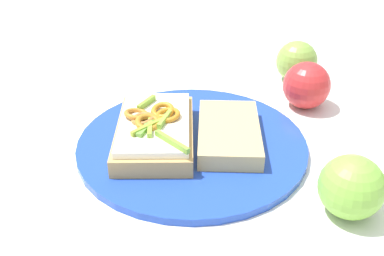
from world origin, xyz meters
The scene contains 7 objects.
ground_plane centered at (0.00, 0.00, 0.00)m, with size 2.00×2.00×0.00m, color white.
plate centered at (0.00, 0.00, 0.01)m, with size 0.31×0.31×0.01m, color blue.
sandwich centered at (-0.05, 0.02, 0.03)m, with size 0.16×0.19×0.05m.
bread_slice_side centered at (0.05, -0.02, 0.02)m, with size 0.14×0.08×0.02m, color tan.
apple_0 centered at (0.21, 0.04, 0.04)m, with size 0.07×0.07×0.07m, color red.
apple_2 centered at (0.25, 0.13, 0.04)m, with size 0.07×0.07×0.07m, color #81A944.
apple_5 centered at (0.11, -0.19, 0.04)m, with size 0.07×0.07×0.07m, color #7DBC41.
Camera 1 is at (-0.20, -0.47, 0.34)m, focal length 41.82 mm.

